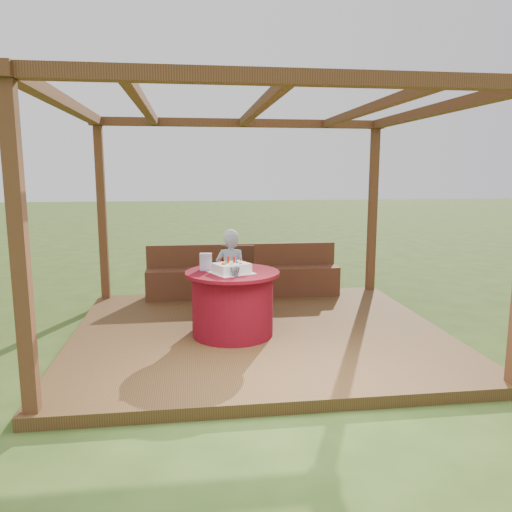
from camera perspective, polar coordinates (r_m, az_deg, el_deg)
The scene contains 10 objects.
ground at distance 6.29m, azimuth 0.31°, elevation -9.40°, with size 60.00×60.00×0.00m, color #334D19.
deck at distance 6.27m, azimuth 0.31°, elevation -8.88°, with size 4.50×4.00×0.12m, color brown.
pergola at distance 5.96m, azimuth 0.33°, elevation 13.06°, with size 4.50×4.00×2.72m.
bench at distance 7.83m, azimuth -1.43°, elevation -2.66°, with size 3.00×0.42×0.80m.
table at distance 5.95m, azimuth -2.69°, elevation -5.36°, with size 1.11×1.11×0.77m.
chair at distance 6.98m, azimuth -2.01°, elevation -2.15°, with size 0.48×0.48×0.90m.
elderly_woman at distance 6.77m, azimuth -2.90°, elevation -1.74°, with size 0.45×0.34×1.17m.
birthday_cake at distance 5.77m, azimuth -2.82°, elevation -1.38°, with size 0.57×0.57×0.19m.
gift_bag at distance 5.95m, azimuth -5.75°, elevation -0.65°, with size 0.14×0.09×0.20m, color #D187B6.
drinking_glass at distance 5.58m, azimuth -2.41°, elevation -1.84°, with size 0.11×0.11×0.10m, color white.
Camera 1 is at (-0.83, -5.89, 2.05)m, focal length 35.00 mm.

